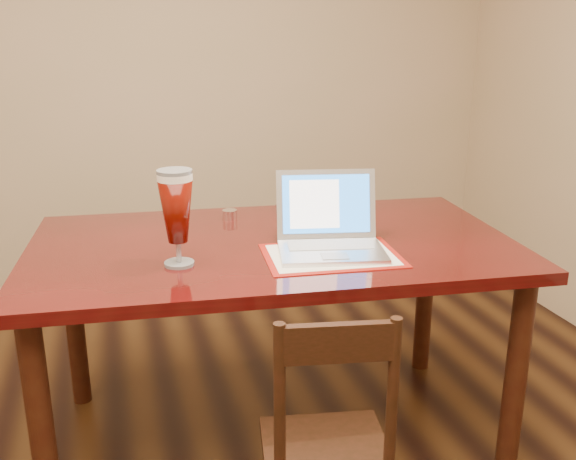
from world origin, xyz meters
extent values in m
cube|color=tan|center=(0.00, 2.50, 1.35)|extent=(4.50, 0.01, 2.70)
cube|color=#470909|center=(0.39, 0.76, 0.80)|extent=(1.84, 1.14, 0.04)
cylinder|color=#361A0D|center=(-0.44, 0.42, 0.39)|extent=(0.08, 0.08, 0.78)
cylinder|color=#361A0D|center=(1.14, 0.28, 0.39)|extent=(0.08, 0.08, 0.78)
cylinder|color=#361A0D|center=(-0.37, 1.23, 0.39)|extent=(0.08, 0.08, 0.78)
cylinder|color=#361A0D|center=(1.21, 1.09, 0.39)|extent=(0.08, 0.08, 0.78)
cube|color=maroon|center=(0.54, 0.54, 0.83)|extent=(0.49, 0.37, 0.00)
cube|color=white|center=(0.54, 0.54, 0.83)|extent=(0.44, 0.32, 0.00)
cube|color=silver|center=(0.55, 0.55, 0.84)|extent=(0.40, 0.32, 0.02)
cube|color=#B0B0B4|center=(0.56, 0.60, 0.85)|extent=(0.31, 0.17, 0.00)
cube|color=#B0AFB4|center=(0.53, 0.48, 0.85)|extent=(0.10, 0.08, 0.00)
cube|color=silver|center=(0.58, 0.71, 0.97)|extent=(0.37, 0.14, 0.24)
cube|color=blue|center=(0.58, 0.70, 0.97)|extent=(0.32, 0.12, 0.20)
cube|color=white|center=(0.53, 0.71, 0.97)|extent=(0.19, 0.08, 0.17)
cylinder|color=silver|center=(0.03, 0.60, 0.83)|extent=(0.10, 0.10, 0.01)
cylinder|color=silver|center=(0.03, 0.60, 0.87)|extent=(0.02, 0.02, 0.07)
cylinder|color=white|center=(0.03, 0.60, 1.13)|extent=(0.11, 0.11, 0.02)
cylinder|color=silver|center=(0.03, 0.60, 1.14)|extent=(0.11, 0.11, 0.01)
cylinder|color=white|center=(0.29, 1.08, 0.85)|extent=(0.06, 0.06, 0.04)
cylinder|color=white|center=(0.53, 1.11, 0.85)|extent=(0.06, 0.06, 0.04)
cube|color=black|center=(0.38, 0.10, 0.38)|extent=(0.42, 0.41, 0.04)
cylinder|color=black|center=(0.20, -0.01, 0.63)|extent=(0.03, 0.03, 0.48)
cylinder|color=black|center=(0.50, -0.06, 0.63)|extent=(0.03, 0.03, 0.48)
cube|color=black|center=(0.35, -0.04, 0.81)|extent=(0.30, 0.08, 0.11)
camera|label=1|loc=(-0.17, -1.41, 1.57)|focal=40.00mm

